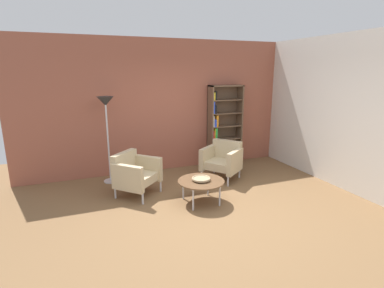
% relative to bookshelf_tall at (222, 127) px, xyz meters
% --- Properties ---
extents(ground_plane, '(8.32, 8.32, 0.00)m').
position_rel_bookshelf_tall_xyz_m(ground_plane, '(-1.32, -2.25, -0.93)').
color(ground_plane, brown).
extents(brick_back_panel, '(6.40, 0.12, 2.90)m').
position_rel_bookshelf_tall_xyz_m(brick_back_panel, '(-1.32, 0.21, 0.52)').
color(brick_back_panel, '#9E5642').
rests_on(brick_back_panel, ground_plane).
extents(plaster_right_partition, '(0.12, 5.20, 2.90)m').
position_rel_bookshelf_tall_xyz_m(plaster_right_partition, '(1.54, -1.65, 0.52)').
color(plaster_right_partition, silver).
rests_on(plaster_right_partition, ground_plane).
extents(bookshelf_tall, '(0.80, 0.30, 1.90)m').
position_rel_bookshelf_tall_xyz_m(bookshelf_tall, '(0.00, 0.00, 0.00)').
color(bookshelf_tall, brown).
rests_on(bookshelf_tall, ground_plane).
extents(coffee_table_low, '(0.80, 0.80, 0.40)m').
position_rel_bookshelf_tall_xyz_m(coffee_table_low, '(-1.31, -1.82, -0.56)').
color(coffee_table_low, brown).
rests_on(coffee_table_low, ground_plane).
extents(decorative_bowl, '(0.32, 0.32, 0.05)m').
position_rel_bookshelf_tall_xyz_m(decorative_bowl, '(-1.31, -1.82, -0.49)').
color(decorative_bowl, tan).
rests_on(decorative_bowl, coffee_table_low).
extents(armchair_spare_guest, '(0.95, 0.95, 0.78)m').
position_rel_bookshelf_tall_xyz_m(armchair_spare_guest, '(-2.30, -1.06, -0.51)').
color(armchair_spare_guest, '#C6B289').
rests_on(armchair_spare_guest, ground_plane).
extents(armchair_near_window, '(0.94, 0.95, 0.78)m').
position_rel_bookshelf_tall_xyz_m(armchair_near_window, '(-0.43, -0.88, -0.51)').
color(armchair_near_window, '#C6B289').
rests_on(armchair_near_window, ground_plane).
extents(floor_lamp_torchiere, '(0.32, 0.32, 1.74)m').
position_rel_bookshelf_tall_xyz_m(floor_lamp_torchiere, '(-2.66, -0.23, 0.52)').
color(floor_lamp_torchiere, silver).
rests_on(floor_lamp_torchiere, ground_plane).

